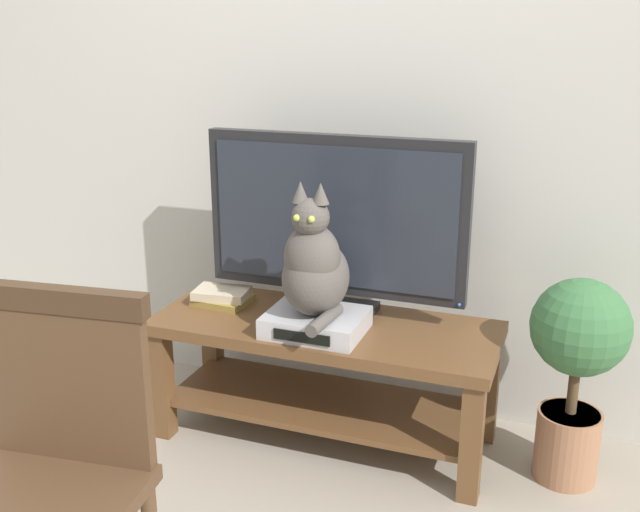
# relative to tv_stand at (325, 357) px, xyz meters

# --- Properties ---
(back_wall) EXTENTS (7.00, 0.12, 2.80)m
(back_wall) POSITION_rel_tv_stand_xyz_m (-0.02, 0.42, 1.06)
(back_wall) COLOR beige
(back_wall) RESTS_ON ground
(tv_stand) EXTENTS (1.27, 0.50, 0.48)m
(tv_stand) POSITION_rel_tv_stand_xyz_m (0.00, 0.00, 0.00)
(tv_stand) COLOR brown
(tv_stand) RESTS_ON ground
(tv) EXTENTS (0.99, 0.20, 0.68)m
(tv) POSITION_rel_tv_stand_xyz_m (0.00, 0.11, 0.50)
(tv) COLOR black
(tv) RESTS_ON tv_stand
(media_box) EXTENTS (0.34, 0.28, 0.07)m
(media_box) POSITION_rel_tv_stand_xyz_m (-0.00, -0.09, 0.18)
(media_box) COLOR #BCBCC1
(media_box) RESTS_ON tv_stand
(cat) EXTENTS (0.23, 0.35, 0.48)m
(cat) POSITION_rel_tv_stand_xyz_m (0.00, -0.11, 0.39)
(cat) COLOR #514C47
(cat) RESTS_ON media_box
(wooden_chair) EXTENTS (0.49, 0.49, 0.94)m
(wooden_chair) POSITION_rel_tv_stand_xyz_m (-0.27, -1.17, 0.21)
(wooden_chair) COLOR #513823
(wooden_chair) RESTS_ON ground
(book_stack) EXTENTS (0.22, 0.18, 0.06)m
(book_stack) POSITION_rel_tv_stand_xyz_m (-0.44, 0.04, 0.17)
(book_stack) COLOR olive
(book_stack) RESTS_ON tv_stand
(potted_plant) EXTENTS (0.33, 0.33, 0.73)m
(potted_plant) POSITION_rel_tv_stand_xyz_m (0.88, 0.05, 0.12)
(potted_plant) COLOR #9E6B4C
(potted_plant) RESTS_ON ground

